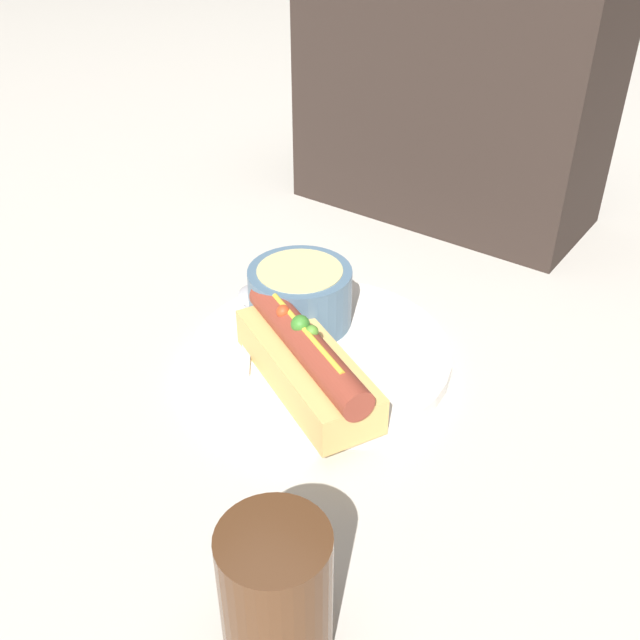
# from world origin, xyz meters

# --- Properties ---
(ground_plane) EXTENTS (4.00, 4.00, 0.00)m
(ground_plane) POSITION_xyz_m (0.00, 0.00, 0.00)
(ground_plane) COLOR #BCB7AD
(dinner_plate) EXTENTS (0.25, 0.25, 0.01)m
(dinner_plate) POSITION_xyz_m (0.00, 0.00, 0.01)
(dinner_plate) COLOR white
(dinner_plate) RESTS_ON ground_plane
(hot_dog) EXTENTS (0.18, 0.13, 0.07)m
(hot_dog) POSITION_xyz_m (0.02, -0.05, 0.04)
(hot_dog) COLOR #DBAD60
(hot_dog) RESTS_ON dinner_plate
(soup_bowl) EXTENTS (0.10, 0.10, 0.06)m
(soup_bowl) POSITION_xyz_m (-0.04, 0.03, 0.05)
(soup_bowl) COLOR slate
(soup_bowl) RESTS_ON dinner_plate
(spoon) EXTENTS (0.10, 0.13, 0.01)m
(spoon) POSITION_xyz_m (-0.10, 0.01, 0.02)
(spoon) COLOR #B7B7BC
(spoon) RESTS_ON dinner_plate
(drinking_glass) EXTENTS (0.07, 0.07, 0.10)m
(drinking_glass) POSITION_xyz_m (0.15, -0.25, 0.05)
(drinking_glass) COLOR #4C2D19
(drinking_glass) RESTS_ON ground_plane
(seated_diner) EXTENTS (0.36, 0.16, 0.48)m
(seated_diner) POSITION_xyz_m (-0.06, 0.36, 0.21)
(seated_diner) COLOR #2D231E
(seated_diner) RESTS_ON ground_plane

